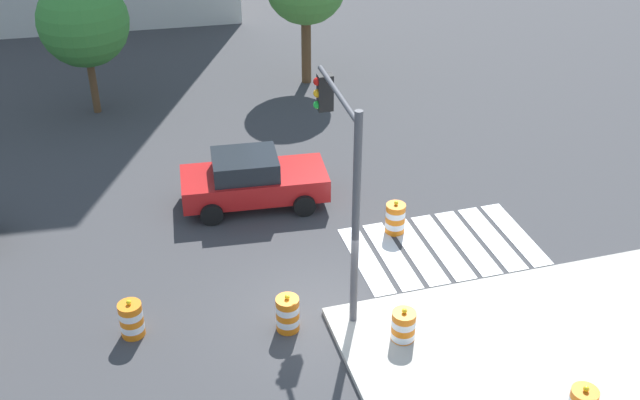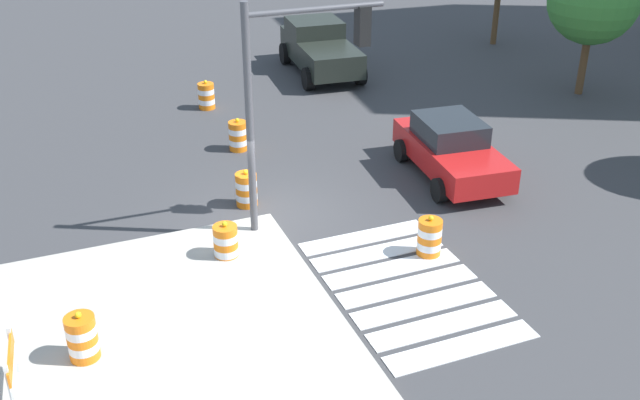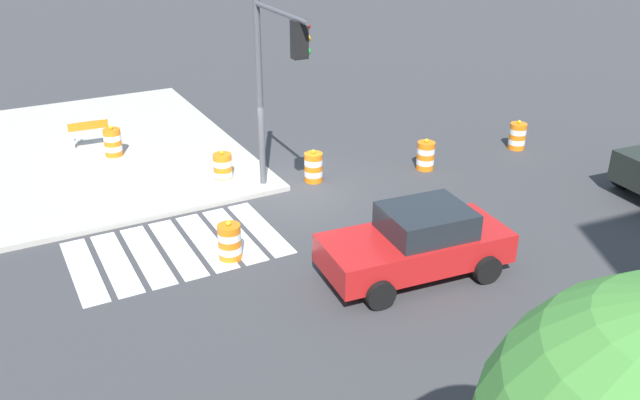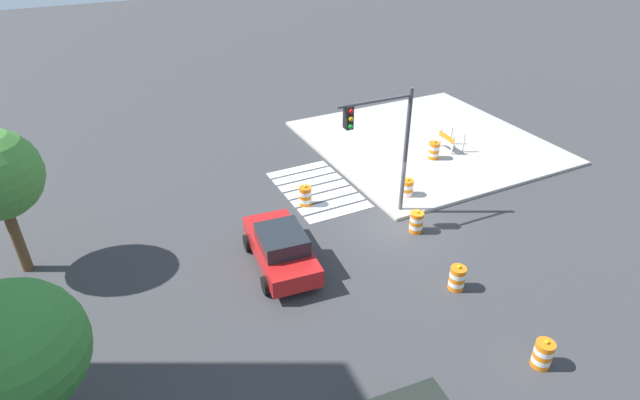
# 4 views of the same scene
# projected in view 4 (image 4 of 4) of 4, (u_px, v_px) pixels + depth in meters

# --- Properties ---
(ground_plane) EXTENTS (120.00, 120.00, 0.00)m
(ground_plane) POSITION_uv_depth(u_px,v_px,m) (396.00, 222.00, 21.77)
(ground_plane) COLOR #38383A
(sidewalk_corner) EXTENTS (12.00, 12.00, 0.15)m
(sidewalk_corner) POSITION_uv_depth(u_px,v_px,m) (426.00, 142.00, 28.62)
(sidewalk_corner) COLOR #ADA89E
(sidewalk_corner) RESTS_ON ground
(crosswalk_stripes) EXTENTS (5.10, 3.20, 0.02)m
(crosswalk_stripes) POSITION_uv_depth(u_px,v_px,m) (317.00, 189.00, 24.14)
(crosswalk_stripes) COLOR silver
(crosswalk_stripes) RESTS_ON ground
(sports_car) EXTENTS (4.46, 2.47, 1.63)m
(sports_car) POSITION_uv_depth(u_px,v_px,m) (281.00, 248.00, 18.81)
(sports_car) COLOR red
(sports_car) RESTS_ON ground
(traffic_barrel_near_corner) EXTENTS (0.56, 0.56, 1.02)m
(traffic_barrel_near_corner) POSITION_uv_depth(u_px,v_px,m) (543.00, 354.00, 14.93)
(traffic_barrel_near_corner) COLOR orange
(traffic_barrel_near_corner) RESTS_ON ground
(traffic_barrel_crosswalk_end) EXTENTS (0.56, 0.56, 1.02)m
(traffic_barrel_crosswalk_end) POSITION_uv_depth(u_px,v_px,m) (416.00, 222.00, 20.94)
(traffic_barrel_crosswalk_end) COLOR orange
(traffic_barrel_crosswalk_end) RESTS_ON ground
(traffic_barrel_median_near) EXTENTS (0.56, 0.56, 1.02)m
(traffic_barrel_median_near) POSITION_uv_depth(u_px,v_px,m) (305.00, 196.00, 22.73)
(traffic_barrel_median_near) COLOR orange
(traffic_barrel_median_near) RESTS_ON ground
(traffic_barrel_median_far) EXTENTS (0.56, 0.56, 1.02)m
(traffic_barrel_median_far) POSITION_uv_depth(u_px,v_px,m) (457.00, 278.00, 17.88)
(traffic_barrel_median_far) COLOR orange
(traffic_barrel_median_far) RESTS_ON ground
(traffic_barrel_far_curb) EXTENTS (0.56, 0.56, 1.02)m
(traffic_barrel_far_curb) POSITION_uv_depth(u_px,v_px,m) (407.00, 189.00, 23.28)
(traffic_barrel_far_curb) COLOR orange
(traffic_barrel_far_curb) RESTS_ON ground
(traffic_barrel_on_sidewalk) EXTENTS (0.56, 0.56, 1.02)m
(traffic_barrel_on_sidewalk) POSITION_uv_depth(u_px,v_px,m) (434.00, 150.00, 26.44)
(traffic_barrel_on_sidewalk) COLOR orange
(traffic_barrel_on_sidewalk) RESTS_ON sidewalk_corner
(construction_barricade) EXTENTS (1.30, 0.85, 1.00)m
(construction_barricade) POSITION_uv_depth(u_px,v_px,m) (449.00, 140.00, 27.28)
(construction_barricade) COLOR silver
(construction_barricade) RESTS_ON sidewalk_corner
(traffic_light_pole) EXTENTS (0.47, 3.29, 5.50)m
(traffic_light_pole) POSITION_uv_depth(u_px,v_px,m) (383.00, 135.00, 20.02)
(traffic_light_pole) COLOR #4C4C51
(traffic_light_pole) RESTS_ON sidewalk_corner
(street_tree_streetside_near) EXTENTS (3.20, 3.20, 5.06)m
(street_tree_streetside_near) POSITION_uv_depth(u_px,v_px,m) (14.00, 351.00, 11.15)
(street_tree_streetside_near) COLOR brown
(street_tree_streetside_near) RESTS_ON ground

